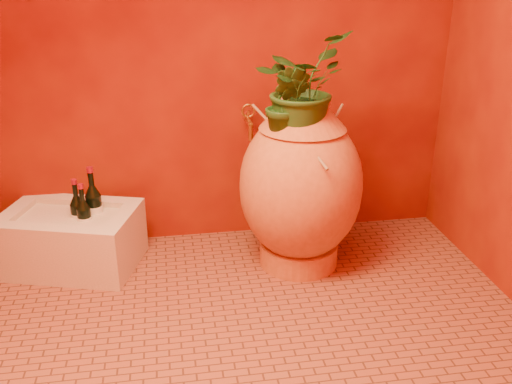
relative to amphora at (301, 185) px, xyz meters
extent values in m
plane|color=brown|center=(-0.34, -0.58, -0.44)|extent=(2.50, 2.50, 0.00)
cube|color=#630C05|center=(-0.34, 0.42, 0.81)|extent=(2.50, 0.02, 2.50)
cylinder|color=#BE6935|center=(0.00, 0.00, -0.38)|extent=(0.51, 0.51, 0.12)
ellipsoid|color=#BE6935|center=(0.00, 0.00, -0.01)|extent=(0.77, 0.77, 0.78)
cone|color=#BE6935|center=(0.00, 0.00, 0.35)|extent=(0.53, 0.53, 0.12)
torus|color=#BE6935|center=(0.00, 0.00, 0.42)|extent=(0.32, 0.32, 0.05)
cylinder|color=olive|center=(-0.08, -0.05, 0.24)|extent=(0.31, 0.35, 0.31)
cylinder|color=olive|center=(-0.02, -0.12, 0.28)|extent=(0.13, 0.39, 0.18)
cylinder|color=olive|center=(0.10, -0.08, 0.30)|extent=(0.23, 0.27, 0.21)
cube|color=beige|center=(-1.17, 0.17, -0.30)|extent=(0.76, 0.62, 0.28)
cube|color=beige|center=(-1.17, 0.35, -0.15)|extent=(0.65, 0.28, 0.03)
cube|color=beige|center=(-1.17, -0.01, -0.15)|extent=(0.65, 0.28, 0.03)
cube|color=beige|center=(-1.45, 0.17, -0.15)|extent=(0.16, 0.29, 0.03)
cube|color=beige|center=(-0.88, 0.17, -0.15)|extent=(0.16, 0.29, 0.03)
cylinder|color=black|center=(-1.04, 0.21, -0.17)|extent=(0.08, 0.08, 0.20)
cone|color=black|center=(-1.04, 0.21, -0.05)|extent=(0.08, 0.08, 0.05)
cylinder|color=black|center=(-1.04, 0.21, 0.02)|extent=(0.03, 0.03, 0.08)
cylinder|color=maroon|center=(-1.04, 0.21, 0.07)|extent=(0.03, 0.03, 0.03)
cylinder|color=silver|center=(-1.04, 0.21, -0.17)|extent=(0.09, 0.09, 0.09)
cylinder|color=black|center=(-1.08, 0.13, -0.19)|extent=(0.07, 0.07, 0.17)
cone|color=black|center=(-1.08, 0.13, -0.08)|extent=(0.07, 0.07, 0.05)
cylinder|color=black|center=(-1.08, 0.13, -0.03)|extent=(0.02, 0.02, 0.06)
cylinder|color=maroon|center=(-1.08, 0.13, 0.01)|extent=(0.03, 0.03, 0.02)
cylinder|color=silver|center=(-1.08, 0.13, -0.19)|extent=(0.07, 0.07, 0.07)
cylinder|color=black|center=(-1.12, 0.17, -0.19)|extent=(0.07, 0.07, 0.17)
cone|color=black|center=(-1.12, 0.17, -0.08)|extent=(0.07, 0.07, 0.05)
cylinder|color=black|center=(-1.12, 0.17, -0.02)|extent=(0.02, 0.02, 0.07)
cylinder|color=maroon|center=(-1.12, 0.17, 0.02)|extent=(0.03, 0.03, 0.02)
cylinder|color=silver|center=(-1.12, 0.17, -0.19)|extent=(0.08, 0.08, 0.08)
cylinder|color=#A57926|center=(-0.21, 0.34, 0.25)|extent=(0.03, 0.15, 0.03)
cylinder|color=#A57926|center=(-0.21, 0.26, 0.21)|extent=(0.02, 0.02, 0.09)
torus|color=#A57926|center=(-0.21, 0.34, 0.30)|extent=(0.08, 0.01, 0.08)
cylinder|color=#A57926|center=(-0.21, 0.34, 0.28)|extent=(0.01, 0.01, 0.05)
imported|color=#1E4619|center=(-0.02, -0.02, 0.51)|extent=(0.58, 0.58, 0.49)
imported|color=#1E4619|center=(-0.10, -0.08, 0.44)|extent=(0.26, 0.24, 0.37)
camera|label=1|loc=(-0.65, -2.58, 1.07)|focal=40.00mm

